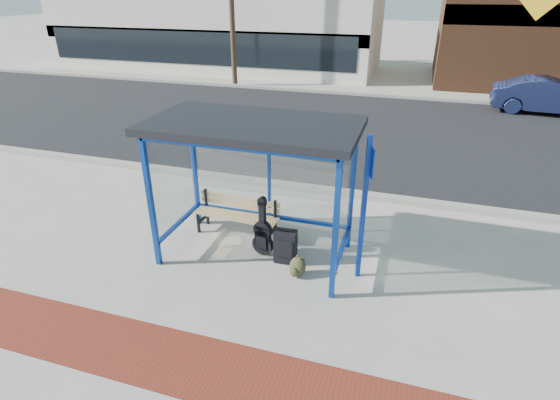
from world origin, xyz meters
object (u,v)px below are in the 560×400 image
(guitar_bag, at_px, (263,235))
(backpack, at_px, (297,267))
(parked_car, at_px, (549,96))
(suitcase, at_px, (285,246))
(bench, at_px, (237,213))

(guitar_bag, relative_size, backpack, 3.08)
(guitar_bag, relative_size, parked_car, 0.27)
(suitcase, distance_m, backpack, 0.47)
(bench, distance_m, backpack, 1.77)
(guitar_bag, xyz_separation_m, backpack, (0.75, -0.46, -0.22))
(bench, bearing_deg, suitcase, -26.21)
(backpack, relative_size, parked_car, 0.09)
(suitcase, height_order, parked_car, parked_car)
(bench, relative_size, backpack, 4.83)
(guitar_bag, height_order, backpack, guitar_bag)
(backpack, height_order, parked_car, parked_car)
(suitcase, relative_size, parked_car, 0.17)
(guitar_bag, bearing_deg, bench, 152.79)
(suitcase, distance_m, parked_car, 13.82)
(bench, distance_m, parked_car, 13.84)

